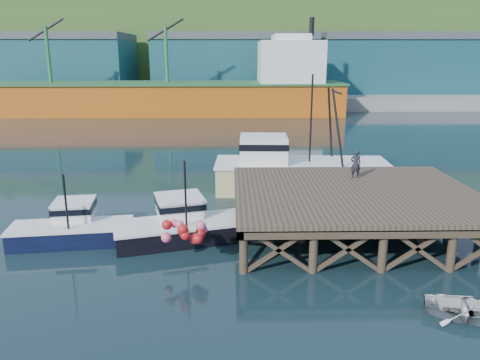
{
  "coord_description": "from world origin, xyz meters",
  "views": [
    {
      "loc": [
        -0.69,
        -22.27,
        8.73
      ],
      "look_at": [
        -0.22,
        2.0,
        2.15
      ],
      "focal_mm": 35.0,
      "sensor_mm": 36.0,
      "label": 1
    }
  ],
  "objects_px": {
    "boat_black": "(183,224)",
    "dinghy": "(471,309)",
    "trawler": "(298,167)",
    "boat_navy": "(73,227)",
    "dockworker": "(356,164)"
  },
  "relations": [
    {
      "from": "boat_black",
      "to": "dinghy",
      "type": "xyz_separation_m",
      "value": [
        10.51,
        -7.32,
        -0.44
      ]
    },
    {
      "from": "dinghy",
      "to": "trawler",
      "type": "bearing_deg",
      "value": 33.63
    },
    {
      "from": "trawler",
      "to": "boat_black",
      "type": "bearing_deg",
      "value": -126.64
    },
    {
      "from": "boat_navy",
      "to": "trawler",
      "type": "bearing_deg",
      "value": 28.22
    },
    {
      "from": "boat_black",
      "to": "dockworker",
      "type": "xyz_separation_m",
      "value": [
        9.15,
        3.34,
        2.16
      ]
    },
    {
      "from": "trawler",
      "to": "dockworker",
      "type": "bearing_deg",
      "value": -60.8
    },
    {
      "from": "trawler",
      "to": "dinghy",
      "type": "height_order",
      "value": "trawler"
    },
    {
      "from": "trawler",
      "to": "dinghy",
      "type": "xyz_separation_m",
      "value": [
        3.81,
        -15.54,
        -1.23
      ]
    },
    {
      "from": "boat_black",
      "to": "dockworker",
      "type": "distance_m",
      "value": 9.97
    },
    {
      "from": "dockworker",
      "to": "boat_navy",
      "type": "bearing_deg",
      "value": 19.21
    },
    {
      "from": "boat_navy",
      "to": "dockworker",
      "type": "relative_size",
      "value": 3.74
    },
    {
      "from": "boat_black",
      "to": "dinghy",
      "type": "height_order",
      "value": "boat_black"
    },
    {
      "from": "trawler",
      "to": "dinghy",
      "type": "distance_m",
      "value": 16.05
    },
    {
      "from": "boat_navy",
      "to": "dinghy",
      "type": "height_order",
      "value": "boat_navy"
    },
    {
      "from": "trawler",
      "to": "dinghy",
      "type": "relative_size",
      "value": 3.77
    }
  ]
}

